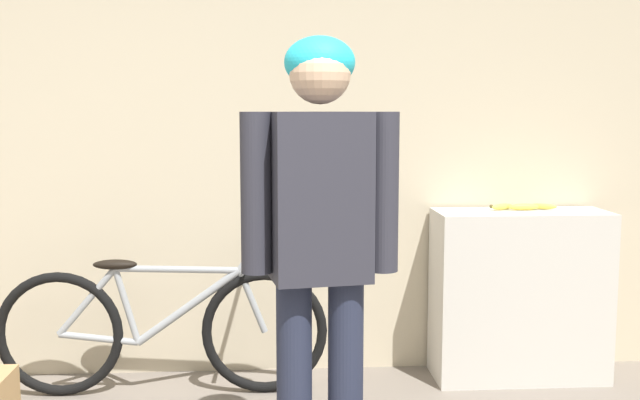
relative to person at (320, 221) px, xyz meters
The scene contains 5 objects.
wall_back 1.43m from the person, 101.35° to the left, with size 8.00×0.07×2.60m.
side_shelf 1.73m from the person, 44.90° to the left, with size 0.91×0.36×0.91m.
person is the anchor object (origin of this frame).
bicycle 1.44m from the person, 125.59° to the left, with size 1.67×0.46×0.71m.
banana 1.67m from the person, 45.62° to the left, with size 0.37×0.10×0.04m.
Camera 1 is at (0.10, -1.58, 1.45)m, focal length 42.00 mm.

